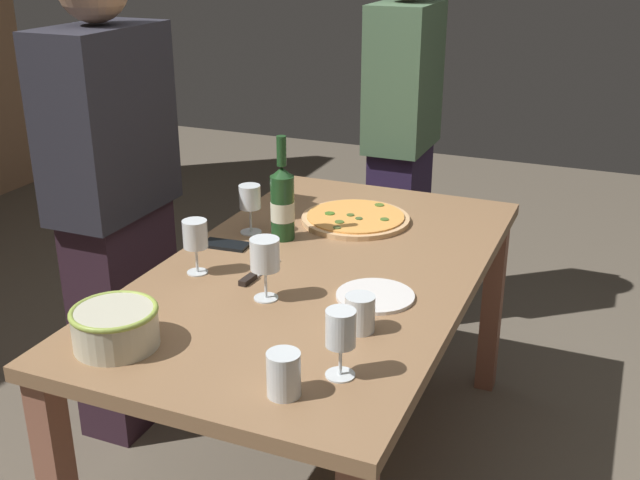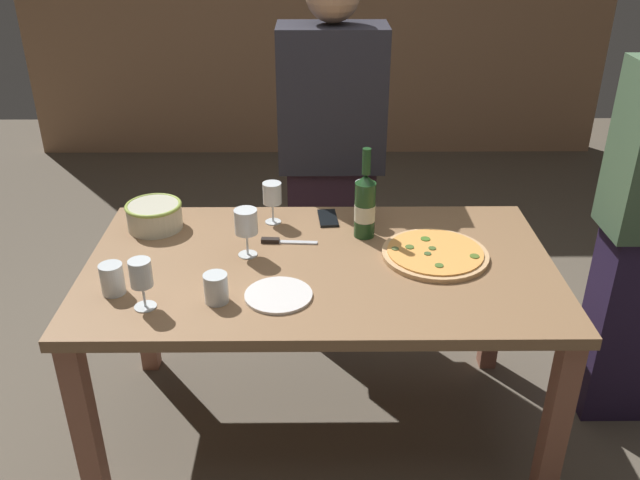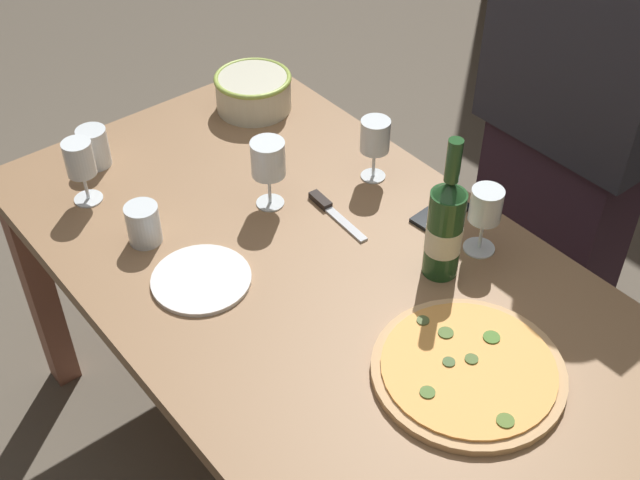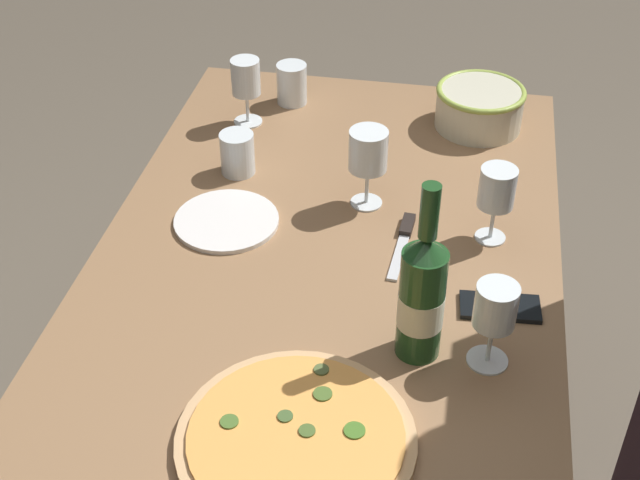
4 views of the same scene
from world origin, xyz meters
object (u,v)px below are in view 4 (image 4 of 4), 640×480
pizza (296,439)px  wine_glass_by_bottle (497,190)px  side_plate (226,221)px  pizza_knife (404,238)px  cell_phone (500,307)px  wine_glass_near_pizza (368,152)px  cup_ceramic (237,153)px  wine_glass_far_left (246,79)px  dining_table (320,313)px  wine_glass_far_right (495,311)px  cup_amber (292,84)px  serving_bowl (480,106)px  wine_bottle (422,295)px

pizza → wine_glass_by_bottle: size_ratio=2.28×
side_plate → pizza_knife: pizza_knife is taller
cell_phone → pizza_knife: (-0.17, -0.19, 0.00)m
wine_glass_near_pizza → pizza_knife: (0.11, 0.09, -0.12)m
pizza → cup_ceramic: size_ratio=3.91×
cup_ceramic → wine_glass_far_left: bearing=-171.5°
wine_glass_by_bottle → dining_table: bearing=-60.4°
wine_glass_far_left → wine_glass_far_right: 0.92m
wine_glass_near_pizza → cup_amber: bearing=-148.8°
pizza_knife → side_plate: bearing=-88.9°
dining_table → wine_glass_far_right: 0.41m
serving_bowl → pizza_knife: size_ratio=1.02×
side_plate → cup_ceramic: bearing=-172.7°
wine_glass_by_bottle → pizza_knife: size_ratio=0.79×
cell_phone → pizza_knife: 0.26m
dining_table → cup_ceramic: 0.43m
wine_glass_by_bottle → pizza_knife: wine_glass_by_bottle is taller
dining_table → wine_glass_near_pizza: wine_glass_near_pizza is taller
dining_table → wine_glass_far_right: size_ratio=9.83×
wine_glass_far_right → cup_amber: size_ratio=1.61×
pizza → side_plate: (-0.53, -0.25, -0.01)m
wine_glass_far_right → cup_ceramic: size_ratio=1.72×
pizza → wine_glass_far_left: 0.99m
serving_bowl → side_plate: bearing=-45.0°
wine_glass_far_right → cup_ceramic: wine_glass_far_right is taller
cell_phone → cup_amber: bearing=-147.2°
pizza → side_plate: 0.59m
dining_table → wine_bottle: bearing=50.4°
dining_table → pizza: (0.40, 0.04, 0.10)m
cup_ceramic → wine_bottle: bearing=42.2°
wine_glass_far_left → side_plate: size_ratio=0.76×
side_plate → cell_phone: (0.16, 0.55, 0.00)m
wine_glass_far_right → pizza_knife: (-0.31, -0.17, -0.11)m
wine_glass_far_left → wine_glass_far_right: size_ratio=1.00×
wine_glass_far_right → wine_glass_by_bottle: bearing=-179.1°
serving_bowl → pizza_knife: 0.50m
wine_glass_far_left → cup_ceramic: (0.21, 0.03, -0.07)m
wine_bottle → wine_glass_far_left: bearing=-146.0°
wine_bottle → cup_amber: size_ratio=3.35×
side_plate → wine_glass_far_left: bearing=-172.1°
dining_table → wine_glass_far_left: size_ratio=9.83×
wine_glass_near_pizza → cup_ceramic: size_ratio=1.84×
wine_glass_by_bottle → pizza_knife: (0.04, -0.17, -0.11)m
pizza_knife → wine_glass_far_right: bearing=29.5°
wine_glass_by_bottle → wine_glass_far_left: 0.69m
cup_amber → pizza_knife: cup_amber is taller
pizza → pizza_knife: pizza is taller
cup_amber → cup_ceramic: size_ratio=1.07×
wine_bottle → cell_phone: 0.22m
pizza → side_plate: bearing=-154.4°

